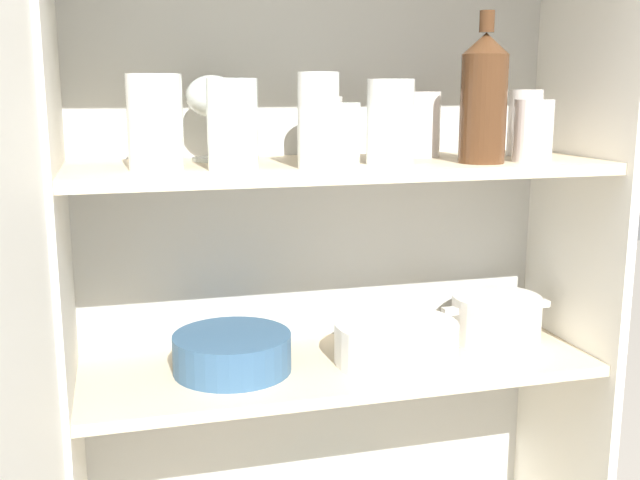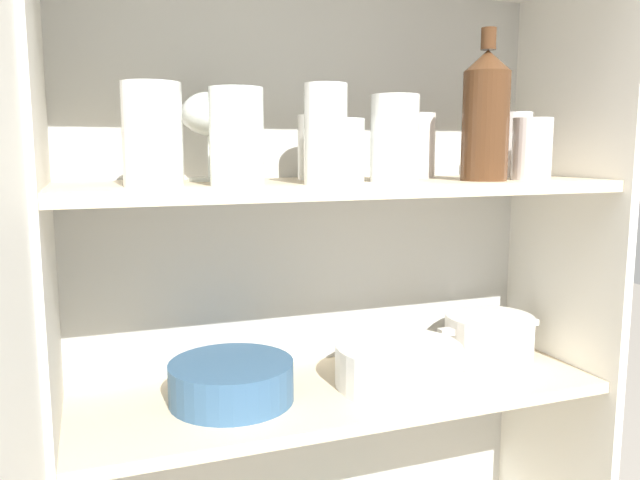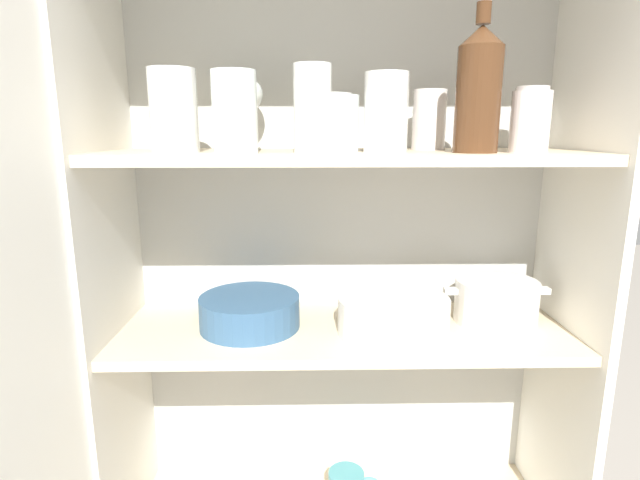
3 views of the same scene
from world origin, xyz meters
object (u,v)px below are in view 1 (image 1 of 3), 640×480
(wine_bottle, at_px, (484,98))
(plate_stack_white, at_px, (396,342))
(mixing_bowl_large, at_px, (232,351))
(casserole_dish, at_px, (496,318))

(wine_bottle, height_order, plate_stack_white, wine_bottle)
(wine_bottle, xyz_separation_m, mixing_bowl_large, (-0.41, 0.08, -0.43))
(wine_bottle, height_order, mixing_bowl_large, wine_bottle)
(mixing_bowl_large, distance_m, casserole_dish, 0.52)
(mixing_bowl_large, bearing_deg, casserole_dish, 2.60)
(mixing_bowl_large, bearing_deg, plate_stack_white, -5.96)
(plate_stack_white, distance_m, mixing_bowl_large, 0.29)
(plate_stack_white, xyz_separation_m, casserole_dish, (0.23, 0.05, 0.01))
(plate_stack_white, relative_size, mixing_bowl_large, 1.09)
(wine_bottle, height_order, casserole_dish, wine_bottle)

